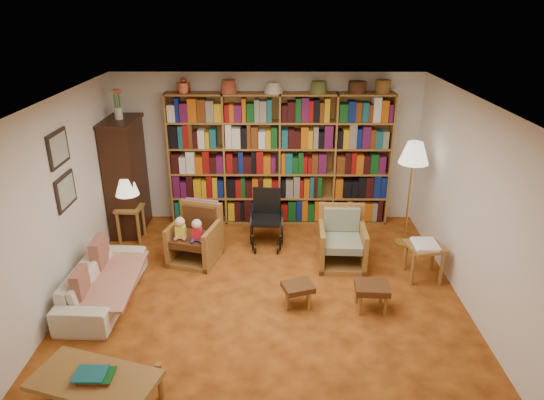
{
  "coord_description": "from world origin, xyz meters",
  "views": [
    {
      "loc": [
        0.12,
        -5.28,
        3.56
      ],
      "look_at": [
        0.08,
        0.6,
        1.11
      ],
      "focal_mm": 32.0,
      "sensor_mm": 36.0,
      "label": 1
    }
  ],
  "objects_px": {
    "armchair_leather": "(195,237)",
    "armchair_sage": "(341,242)",
    "sofa": "(103,283)",
    "footstool_b": "(372,289)",
    "wheelchair": "(267,220)",
    "side_table_papers": "(425,250)",
    "floor_lamp": "(414,157)",
    "side_table_lamp": "(130,216)",
    "footstool_a": "(298,288)",
    "coffee_table": "(95,382)"
  },
  "relations": [
    {
      "from": "side_table_papers",
      "to": "coffee_table",
      "type": "xyz_separation_m",
      "value": [
        -3.63,
        -2.44,
        -0.02
      ]
    },
    {
      "from": "wheelchair",
      "to": "footstool_b",
      "type": "relative_size",
      "value": 2.02
    },
    {
      "from": "side_table_lamp",
      "to": "armchair_leather",
      "type": "distance_m",
      "value": 1.26
    },
    {
      "from": "sofa",
      "to": "side_table_lamp",
      "type": "relative_size",
      "value": 2.97
    },
    {
      "from": "footstool_a",
      "to": "footstool_b",
      "type": "distance_m",
      "value": 0.9
    },
    {
      "from": "armchair_leather",
      "to": "footstool_b",
      "type": "xyz_separation_m",
      "value": [
        2.35,
        -1.29,
        -0.06
      ]
    },
    {
      "from": "floor_lamp",
      "to": "footstool_a",
      "type": "xyz_separation_m",
      "value": [
        -1.74,
        -1.66,
        -1.17
      ]
    },
    {
      "from": "armchair_leather",
      "to": "wheelchair",
      "type": "distance_m",
      "value": 1.14
    },
    {
      "from": "side_table_lamp",
      "to": "armchair_sage",
      "type": "height_order",
      "value": "armchair_sage"
    },
    {
      "from": "footstool_b",
      "to": "side_table_lamp",
      "type": "bearing_deg",
      "value": 151.61
    },
    {
      "from": "side_table_lamp",
      "to": "footstool_b",
      "type": "xyz_separation_m",
      "value": [
        3.46,
        -1.87,
        -0.12
      ]
    },
    {
      "from": "armchair_leather",
      "to": "side_table_papers",
      "type": "distance_m",
      "value": 3.24
    },
    {
      "from": "armchair_leather",
      "to": "sofa",
      "type": "bearing_deg",
      "value": -132.87
    },
    {
      "from": "side_table_lamp",
      "to": "wheelchair",
      "type": "bearing_deg",
      "value": -2.8
    },
    {
      "from": "side_table_lamp",
      "to": "wheelchair",
      "type": "distance_m",
      "value": 2.15
    },
    {
      "from": "sofa",
      "to": "footstool_a",
      "type": "bearing_deg",
      "value": -90.84
    },
    {
      "from": "armchair_sage",
      "to": "footstool_b",
      "type": "relative_size",
      "value": 1.91
    },
    {
      "from": "coffee_table",
      "to": "floor_lamp",
      "type": "bearing_deg",
      "value": 43.28
    },
    {
      "from": "armchair_leather",
      "to": "floor_lamp",
      "type": "distance_m",
      "value": 3.4
    },
    {
      "from": "wheelchair",
      "to": "coffee_table",
      "type": "xyz_separation_m",
      "value": [
        -1.48,
        -3.46,
        0.0
      ]
    },
    {
      "from": "side_table_lamp",
      "to": "armchair_sage",
      "type": "distance_m",
      "value": 3.31
    },
    {
      "from": "armchair_leather",
      "to": "footstool_a",
      "type": "xyz_separation_m",
      "value": [
        1.45,
        -1.22,
        -0.09
      ]
    },
    {
      "from": "armchair_sage",
      "to": "side_table_papers",
      "type": "bearing_deg",
      "value": -22.13
    },
    {
      "from": "armchair_leather",
      "to": "coffee_table",
      "type": "height_order",
      "value": "armchair_leather"
    },
    {
      "from": "armchair_leather",
      "to": "footstool_b",
      "type": "bearing_deg",
      "value": -28.69
    },
    {
      "from": "sofa",
      "to": "armchair_sage",
      "type": "relative_size",
      "value": 2.0
    },
    {
      "from": "floor_lamp",
      "to": "side_table_papers",
      "type": "relative_size",
      "value": 3.01
    },
    {
      "from": "armchair_leather",
      "to": "armchair_sage",
      "type": "height_order",
      "value": "armchair_leather"
    },
    {
      "from": "wheelchair",
      "to": "footstool_b",
      "type": "bearing_deg",
      "value": -53.39
    },
    {
      "from": "side_table_papers",
      "to": "coffee_table",
      "type": "relative_size",
      "value": 0.45
    },
    {
      "from": "sofa",
      "to": "floor_lamp",
      "type": "xyz_separation_m",
      "value": [
        4.2,
        1.53,
        1.18
      ]
    },
    {
      "from": "armchair_sage",
      "to": "side_table_papers",
      "type": "relative_size",
      "value": 1.51
    },
    {
      "from": "side_table_papers",
      "to": "coffee_table",
      "type": "bearing_deg",
      "value": -146.13
    },
    {
      "from": "sofa",
      "to": "side_table_lamp",
      "type": "xyz_separation_m",
      "value": [
        -0.1,
        1.67,
        0.17
      ]
    },
    {
      "from": "sofa",
      "to": "footstool_b",
      "type": "relative_size",
      "value": 3.82
    },
    {
      "from": "side_table_lamp",
      "to": "side_table_papers",
      "type": "distance_m",
      "value": 4.44
    },
    {
      "from": "sofa",
      "to": "coffee_table",
      "type": "distance_m",
      "value": 1.98
    },
    {
      "from": "side_table_papers",
      "to": "sofa",
      "type": "bearing_deg",
      "value": -172.57
    },
    {
      "from": "wheelchair",
      "to": "side_table_lamp",
      "type": "bearing_deg",
      "value": 177.2
    },
    {
      "from": "side_table_lamp",
      "to": "wheelchair",
      "type": "height_order",
      "value": "wheelchair"
    },
    {
      "from": "side_table_papers",
      "to": "footstool_a",
      "type": "relative_size",
      "value": 1.25
    },
    {
      "from": "sofa",
      "to": "footstool_b",
      "type": "distance_m",
      "value": 3.36
    },
    {
      "from": "wheelchair",
      "to": "side_table_papers",
      "type": "distance_m",
      "value": 2.38
    },
    {
      "from": "armchair_leather",
      "to": "footstool_b",
      "type": "relative_size",
      "value": 1.94
    },
    {
      "from": "armchair_leather",
      "to": "armchair_sage",
      "type": "distance_m",
      "value": 2.12
    },
    {
      "from": "armchair_sage",
      "to": "coffee_table",
      "type": "height_order",
      "value": "armchair_sage"
    },
    {
      "from": "wheelchair",
      "to": "footstool_a",
      "type": "distance_m",
      "value": 1.75
    },
    {
      "from": "side_table_papers",
      "to": "armchair_sage",
      "type": "bearing_deg",
      "value": 157.87
    },
    {
      "from": "armchair_leather",
      "to": "floor_lamp",
      "type": "relative_size",
      "value": 0.51
    },
    {
      "from": "wheelchair",
      "to": "armchair_sage",
      "type": "bearing_deg",
      "value": -28.33
    }
  ]
}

